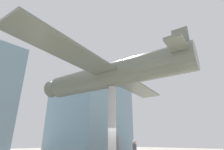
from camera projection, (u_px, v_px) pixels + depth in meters
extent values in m
cube|color=#7593A3|center=(88.00, 118.00, 28.92)|extent=(9.07, 11.67, 10.58)
cube|color=slate|center=(89.00, 85.00, 30.92)|extent=(0.36, 11.08, 0.60)
cube|color=slate|center=(114.00, 145.00, 23.64)|extent=(1.80, 0.12, 2.30)
cylinder|color=#B7B7BC|center=(112.00, 123.00, 13.23)|extent=(0.61, 0.61, 5.76)
cylinder|color=slate|center=(112.00, 75.00, 14.63)|extent=(4.37, 13.25, 2.07)
cube|color=slate|center=(112.00, 75.00, 14.63)|extent=(17.55, 5.22, 0.18)
cube|color=slate|center=(183.00, 56.00, 11.73)|extent=(5.67, 1.98, 0.18)
cube|color=slate|center=(181.00, 42.00, 12.13)|extent=(0.37, 1.11, 2.12)
cone|color=slate|center=(55.00, 88.00, 18.32)|extent=(1.96, 1.57, 1.76)
sphere|color=black|center=(50.00, 90.00, 18.74)|extent=(0.44, 0.44, 0.44)
cube|color=#4C5156|center=(135.00, 149.00, 11.91)|extent=(0.44, 0.44, 0.62)
sphere|color=beige|center=(134.00, 142.00, 12.07)|extent=(0.25, 0.25, 0.25)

